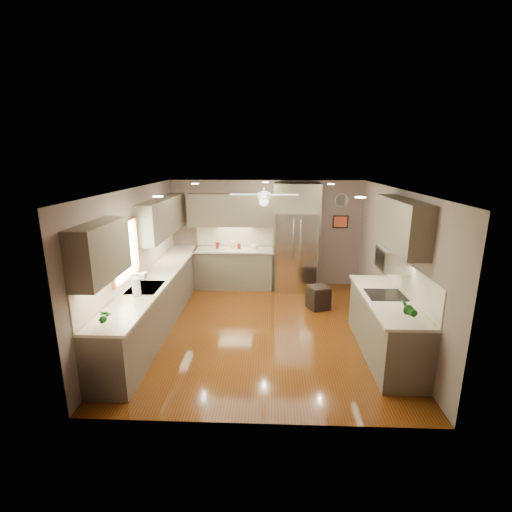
# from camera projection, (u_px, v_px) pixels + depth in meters

# --- Properties ---
(floor) EXTENTS (5.00, 5.00, 0.00)m
(floor) POSITION_uv_depth(u_px,v_px,m) (263.00, 328.00, 6.73)
(floor) COLOR #431F09
(floor) RESTS_ON ground
(ceiling) EXTENTS (5.00, 5.00, 0.00)m
(ceiling) POSITION_uv_depth(u_px,v_px,m) (264.00, 189.00, 6.09)
(ceiling) COLOR white
(ceiling) RESTS_ON ground
(wall_back) EXTENTS (4.50, 0.00, 4.50)m
(wall_back) POSITION_uv_depth(u_px,v_px,m) (266.00, 233.00, 8.82)
(wall_back) COLOR #695750
(wall_back) RESTS_ON ground
(wall_front) EXTENTS (4.50, 0.00, 4.50)m
(wall_front) POSITION_uv_depth(u_px,v_px,m) (258.00, 325.00, 4.00)
(wall_front) COLOR #695750
(wall_front) RESTS_ON ground
(wall_left) EXTENTS (0.00, 5.00, 5.00)m
(wall_left) POSITION_uv_depth(u_px,v_px,m) (135.00, 261.00, 6.50)
(wall_left) COLOR #695750
(wall_left) RESTS_ON ground
(wall_right) EXTENTS (0.00, 5.00, 5.00)m
(wall_right) POSITION_uv_depth(u_px,v_px,m) (395.00, 264.00, 6.32)
(wall_right) COLOR #695750
(wall_right) RESTS_ON ground
(canister_a) EXTENTS (0.11, 0.11, 0.15)m
(canister_a) POSITION_uv_depth(u_px,v_px,m) (218.00, 245.00, 8.63)
(canister_a) COLOR maroon
(canister_a) RESTS_ON back_run
(canister_b) EXTENTS (0.11, 0.11, 0.14)m
(canister_b) POSITION_uv_depth(u_px,v_px,m) (219.00, 246.00, 8.64)
(canister_b) COLOR silver
(canister_b) RESTS_ON back_run
(canister_c) EXTENTS (0.12, 0.12, 0.17)m
(canister_c) POSITION_uv_depth(u_px,v_px,m) (233.00, 245.00, 8.65)
(canister_c) COLOR beige
(canister_c) RESTS_ON back_run
(canister_d) EXTENTS (0.08, 0.08, 0.12)m
(canister_d) POSITION_uv_depth(u_px,v_px,m) (239.00, 246.00, 8.65)
(canister_d) COLOR maroon
(canister_d) RESTS_ON back_run
(soap_bottle) EXTENTS (0.10, 0.10, 0.21)m
(soap_bottle) POSITION_uv_depth(u_px,v_px,m) (144.00, 275.00, 6.38)
(soap_bottle) COLOR white
(soap_bottle) RESTS_ON left_run
(potted_plant_left) EXTENTS (0.17, 0.14, 0.30)m
(potted_plant_left) POSITION_uv_depth(u_px,v_px,m) (103.00, 317.00, 4.60)
(potted_plant_left) COLOR #19581B
(potted_plant_left) RESTS_ON left_run
(potted_plant_right) EXTENTS (0.21, 0.19, 0.32)m
(potted_plant_right) POSITION_uv_depth(u_px,v_px,m) (408.00, 309.00, 4.81)
(potted_plant_right) COLOR #19581B
(potted_plant_right) RESTS_ON right_run
(bowl) EXTENTS (0.21, 0.21, 0.05)m
(bowl) POSITION_uv_depth(u_px,v_px,m) (254.00, 248.00, 8.60)
(bowl) COLOR beige
(bowl) RESTS_ON back_run
(left_run) EXTENTS (0.65, 4.70, 1.45)m
(left_run) POSITION_uv_depth(u_px,v_px,m) (157.00, 299.00, 6.83)
(left_run) COLOR #4F473A
(left_run) RESTS_ON ground
(back_run) EXTENTS (1.85, 0.65, 1.45)m
(back_run) POSITION_uv_depth(u_px,v_px,m) (235.00, 267.00, 8.76)
(back_run) COLOR #4F473A
(back_run) RESTS_ON ground
(uppers) EXTENTS (4.50, 4.70, 0.95)m
(uppers) POSITION_uv_depth(u_px,v_px,m) (225.00, 220.00, 6.96)
(uppers) COLOR #4F473A
(uppers) RESTS_ON wall_left
(window) EXTENTS (0.05, 1.12, 0.92)m
(window) POSITION_uv_depth(u_px,v_px,m) (124.00, 251.00, 5.94)
(window) COLOR #BFF2B2
(window) RESTS_ON wall_left
(sink) EXTENTS (0.50, 0.70, 0.32)m
(sink) POSITION_uv_depth(u_px,v_px,m) (145.00, 289.00, 6.09)
(sink) COLOR silver
(sink) RESTS_ON left_run
(refrigerator) EXTENTS (1.06, 0.75, 2.45)m
(refrigerator) POSITION_uv_depth(u_px,v_px,m) (296.00, 239.00, 8.48)
(refrigerator) COLOR silver
(refrigerator) RESTS_ON ground
(right_run) EXTENTS (0.70, 2.20, 1.45)m
(right_run) POSITION_uv_depth(u_px,v_px,m) (386.00, 325.00, 5.76)
(right_run) COLOR #4F473A
(right_run) RESTS_ON ground
(microwave) EXTENTS (0.43, 0.55, 0.34)m
(microwave) POSITION_uv_depth(u_px,v_px,m) (393.00, 259.00, 5.74)
(microwave) COLOR silver
(microwave) RESTS_ON wall_right
(ceiling_fan) EXTENTS (1.18, 1.18, 0.32)m
(ceiling_fan) POSITION_uv_depth(u_px,v_px,m) (264.00, 197.00, 6.42)
(ceiling_fan) COLOR white
(ceiling_fan) RESTS_ON ceiling
(recessed_lights) EXTENTS (2.84, 3.14, 0.01)m
(recessed_lights) POSITION_uv_depth(u_px,v_px,m) (262.00, 188.00, 6.48)
(recessed_lights) COLOR white
(recessed_lights) RESTS_ON ceiling
(wall_clock) EXTENTS (0.30, 0.03, 0.30)m
(wall_clock) POSITION_uv_depth(u_px,v_px,m) (342.00, 200.00, 8.53)
(wall_clock) COLOR white
(wall_clock) RESTS_ON wall_back
(framed_print) EXTENTS (0.36, 0.03, 0.30)m
(framed_print) POSITION_uv_depth(u_px,v_px,m) (340.00, 222.00, 8.66)
(framed_print) COLOR black
(framed_print) RESTS_ON wall_back
(stool) EXTENTS (0.51, 0.51, 0.47)m
(stool) POSITION_uv_depth(u_px,v_px,m) (318.00, 297.00, 7.56)
(stool) COLOR black
(stool) RESTS_ON ground
(paper_towel) EXTENTS (0.13, 0.13, 0.31)m
(paper_towel) POSITION_uv_depth(u_px,v_px,m) (136.00, 287.00, 5.67)
(paper_towel) COLOR white
(paper_towel) RESTS_ON left_run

